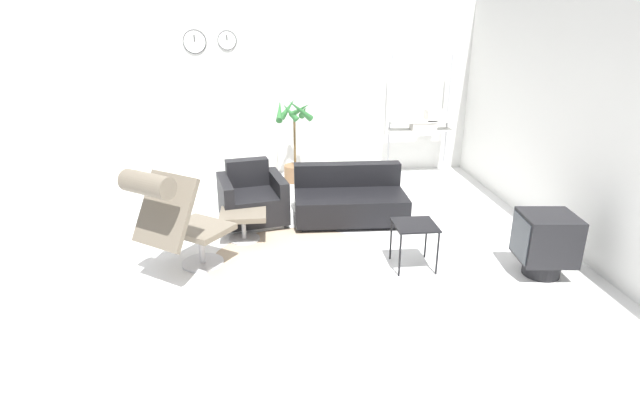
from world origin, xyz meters
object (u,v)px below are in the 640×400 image
couch_low (349,201)px  crt_television (545,242)px  ottoman (243,219)px  side_table (415,229)px  shelf_unit (425,122)px  armchair_red (252,200)px  potted_plant (294,148)px  lounge_chair (173,211)px

couch_low → crt_television: bearing=136.9°
ottoman → side_table: (1.78, -0.86, 0.16)m
shelf_unit → ottoman: bearing=-140.1°
armchair_red → shelf_unit: size_ratio=0.49×
crt_television → potted_plant: size_ratio=0.48×
ottoman → side_table: bearing=-25.7°
lounge_chair → armchair_red: bearing=99.7°
lounge_chair → couch_low: lounge_chair is taller
side_table → lounge_chair: bearing=179.8°
armchair_red → potted_plant: bearing=-123.2°
lounge_chair → shelf_unit: bearing=79.0°
ottoman → side_table: side_table is taller
ottoman → side_table: size_ratio=1.10×
lounge_chair → side_table: (2.40, -0.01, -0.28)m
armchair_red → couch_low: armchair_red is taller
side_table → shelf_unit: 3.43m
couch_low → shelf_unit: shelf_unit is taller
armchair_red → side_table: (1.70, -1.43, 0.14)m
lounge_chair → ottoman: bearing=90.0°
crt_television → potted_plant: bearing=40.7°
armchair_red → shelf_unit: 3.35m
ottoman → crt_television: size_ratio=0.81×
side_table → shelf_unit: shelf_unit is taller
couch_low → side_table: couch_low is taller
couch_low → crt_television: size_ratio=2.19×
armchair_red → potted_plant: size_ratio=0.69×
crt_television → shelf_unit: (-0.19, 3.53, 0.52)m
side_table → potted_plant: (-1.07, 3.04, 0.12)m
side_table → potted_plant: size_ratio=0.35×
lounge_chair → crt_television: 3.67m
lounge_chair → armchair_red: lounge_chair is taller
ottoman → shelf_unit: shelf_unit is taller
ottoman → shelf_unit: (2.84, 2.38, 0.61)m
ottoman → crt_television: crt_television is taller
lounge_chair → side_table: bearing=35.7°
side_table → shelf_unit: size_ratio=0.25×
potted_plant → lounge_chair: bearing=-113.7°
side_table → crt_television: crt_television is taller
couch_low → crt_television: 2.40m
lounge_chair → side_table: 2.41m
ottoman → armchair_red: 0.58m
side_table → crt_television: (1.25, -0.30, -0.07)m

